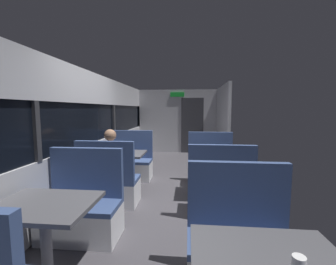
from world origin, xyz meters
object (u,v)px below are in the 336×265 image
Objects in this scene: dining_table_rear_aisle at (214,162)px; bench_mid_window_facing_entry at (131,164)px; bench_rear_aisle_facing_end at (219,193)px; bench_rear_aisle_facing_entry at (210,169)px; bench_mid_window_facing_end at (109,185)px; dining_table_near_window at (44,213)px; bench_front_aisle_facing_entry at (240,250)px; coffee_cup_primary at (299,265)px; dining_table_mid_window at (121,158)px; bench_near_window_facing_entry at (82,211)px; seated_passenger at (110,172)px.

bench_mid_window_facing_entry is at bearing 153.32° from dining_table_rear_aisle.
bench_rear_aisle_facing_end is 1.40m from bench_rear_aisle_facing_entry.
bench_mid_window_facing_end is at bearing 173.62° from bench_rear_aisle_facing_end.
dining_table_near_window is 0.82× the size of bench_mid_window_facing_end.
dining_table_near_window is 1.82m from bench_front_aisle_facing_entry.
coffee_cup_primary is at bearing -63.04° from bench_mid_window_facing_entry.
coffee_cup_primary is at bearing -87.01° from bench_rear_aisle_facing_end.
dining_table_mid_window is 1.00× the size of dining_table_rear_aisle.
bench_mid_window_facing_end is 3.05m from coffee_cup_primary.
bench_near_window_facing_entry is at bearing 90.00° from dining_table_near_window.
coffee_cup_primary is at bearing -57.97° from dining_table_mid_window.
bench_front_aisle_facing_entry is (1.79, 0.10, -0.31)m from dining_table_near_window.
dining_table_rear_aisle is at bearing 90.00° from bench_rear_aisle_facing_end.
bench_near_window_facing_entry is 1.00× the size of bench_front_aisle_facing_entry.
coffee_cup_primary is (0.11, -2.84, 0.15)m from dining_table_rear_aisle.
bench_mid_window_facing_end is 1.00× the size of bench_rear_aisle_facing_end.
seated_passenger is 14.00× the size of coffee_cup_primary.
bench_near_window_facing_entry is 2.35m from bench_mid_window_facing_entry.
dining_table_near_window is 0.82× the size of bench_near_window_facing_entry.
bench_rear_aisle_facing_end is (1.79, -0.90, -0.31)m from dining_table_mid_window.
dining_table_mid_window is 3.59m from coffee_cup_primary.
bench_rear_aisle_facing_entry is at bearing 15.59° from dining_table_mid_window.
dining_table_near_window is 1.68m from bench_mid_window_facing_end.
bench_rear_aisle_facing_entry is (0.00, 2.75, 0.00)m from bench_front_aisle_facing_entry.
bench_front_aisle_facing_entry is 1.22× the size of dining_table_rear_aisle.
bench_mid_window_facing_end is 1.00× the size of bench_rear_aisle_facing_entry.
dining_table_mid_window is 0.77m from bench_mid_window_facing_end.
bench_mid_window_facing_end is at bearing 90.00° from bench_near_window_facing_entry.
dining_table_near_window is 2.03m from coffee_cup_primary.
bench_rear_aisle_facing_end is at bearing -6.38° from bench_mid_window_facing_end.
bench_mid_window_facing_end is (0.00, 1.65, -0.31)m from dining_table_near_window.
bench_near_window_facing_entry is (0.00, 0.70, -0.31)m from dining_table_near_window.
bench_front_aisle_facing_entry is 2.75m from bench_rear_aisle_facing_entry.
bench_mid_window_facing_end reaches higher than dining_table_near_window.
dining_table_near_window and dining_table_rear_aisle have the same top height.
bench_rear_aisle_facing_end is at bearing -90.00° from bench_rear_aisle_facing_entry.
seated_passenger reaches higher than bench_mid_window_facing_end.
seated_passenger is (0.00, 0.07, 0.21)m from bench_mid_window_facing_end.
bench_mid_window_facing_entry is 1.00× the size of bench_rear_aisle_facing_entry.
dining_table_mid_window is at bearing 153.32° from bench_rear_aisle_facing_end.
seated_passenger reaches higher than dining_table_rear_aisle.
bench_front_aisle_facing_entry is (1.79, -2.95, 0.00)m from bench_mid_window_facing_entry.
bench_rear_aisle_facing_entry is 12.22× the size of coffee_cup_primary.
bench_front_aisle_facing_entry is 0.92m from coffee_cup_primary.
seated_passenger is at bearing -90.00° from dining_table_mid_window.
coffee_cup_primary is at bearing -87.74° from dining_table_rear_aisle.
bench_front_aisle_facing_entry reaches higher than coffee_cup_primary.
bench_mid_window_facing_entry and bench_rear_aisle_facing_end have the same top height.
bench_near_window_facing_entry is at bearing 161.47° from bench_front_aisle_facing_entry.
bench_rear_aisle_facing_end is 0.87× the size of seated_passenger.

